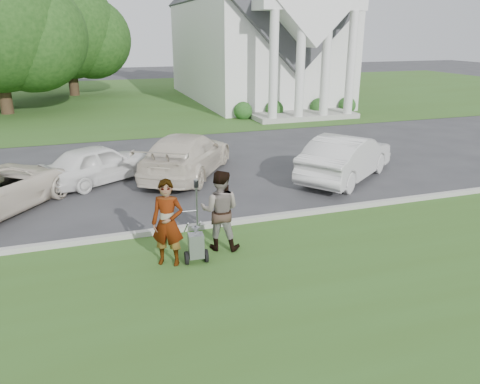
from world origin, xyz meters
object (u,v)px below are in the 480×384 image
striping_cart (196,246)px  person_left (168,224)px  car_d (346,157)px  car_b (99,163)px  car_c (186,155)px  church (256,16)px  person_right (220,211)px  tree_back (68,34)px  parking_meter_near (197,200)px

striping_cart → person_left: size_ratio=0.53×
car_d → striping_cart: bearing=88.2°
car_b → car_c: 3.00m
striping_cart → car_d: car_d is taller
church → person_left: bearing=-114.4°
person_right → car_b: (-2.46, 6.31, -0.30)m
car_b → tree_back: bearing=-28.6°
person_right → parking_meter_near: size_ratio=1.33×
parking_meter_near → car_c: (0.85, 5.16, -0.15)m
tree_back → car_b: (0.88, -24.41, -4.06)m
parking_meter_near → person_right: bearing=-73.0°
car_c → person_left: bearing=106.0°
car_c → car_b: bearing=29.1°
striping_cart → car_d: (6.44, 4.53, 0.38)m
striping_cart → tree_back: bearing=98.7°
car_b → car_c: bearing=-123.2°
person_right → car_c: 6.21m
church → striping_cart: bearing=-113.1°
tree_back → car_d: bearing=-71.3°
tree_back → car_c: (3.88, -24.54, -3.97)m
church → striping_cart: size_ratio=23.20×
striping_cart → church: bearing=70.8°
tree_back → car_b: size_ratio=2.47×
person_left → car_d: size_ratio=0.41×
person_right → car_d: size_ratio=0.41×
striping_cart → person_left: 0.83m
person_left → person_right: size_ratio=1.01×
church → car_b: (-12.14, -17.53, -5.28)m
parking_meter_near → tree_back: bearing=95.8°
church → car_b: bearing=-124.7°
striping_cart → car_c: car_c is taller
tree_back → person_left: bearing=-86.3°
church → car_d: church is taller
striping_cart → parking_meter_near: parking_meter_near is taller
church → tree_back: (-13.01, 6.87, -1.21)m
car_b → car_d: (8.18, -2.32, 0.12)m
car_c → parking_meter_near: bearing=112.2°
tree_back → car_b: 24.76m
tree_back → parking_meter_near: bearing=-84.2°
tree_back → person_left: tree_back is taller
car_b → striping_cart: bearing=163.6°
person_right → parking_meter_near: bearing=-48.3°
person_left → car_b: size_ratio=0.50×
person_left → car_c: 6.84m
tree_back → striping_cart: tree_back is taller
person_left → church: bearing=91.4°
car_c → car_d: size_ratio=1.10×
church → striping_cart: church is taller
person_right → car_b: bearing=-44.1°
parking_meter_near → car_d: size_ratio=0.31×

